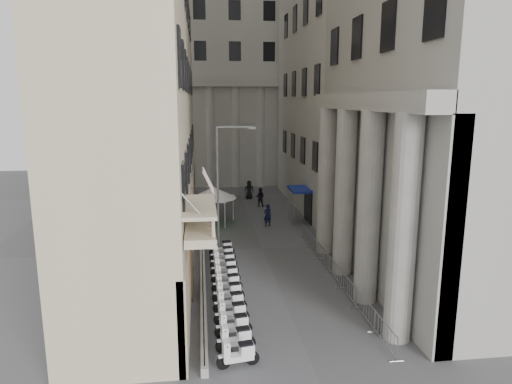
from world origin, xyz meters
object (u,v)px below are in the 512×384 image
at_px(scooter_0, 239,367).
at_px(pedestrian_a, 267,215).
at_px(info_kiosk, 203,218).
at_px(pedestrian_b, 260,197).
at_px(security_tent, 209,192).
at_px(street_lamp, 223,175).

bearing_deg(scooter_0, pedestrian_a, -20.44).
distance_m(scooter_0, pedestrian_a, 20.80).
relative_size(info_kiosk, pedestrian_b, 0.89).
xyz_separation_m(scooter_0, pedestrian_a, (4.17, 20.36, 0.94)).
bearing_deg(security_tent, scooter_0, -88.33).
bearing_deg(info_kiosk, security_tent, 54.43).
bearing_deg(street_lamp, info_kiosk, 109.24).
bearing_deg(street_lamp, scooter_0, -89.13).
relative_size(pedestrian_a, pedestrian_b, 1.00).
height_order(scooter_0, pedestrian_b, pedestrian_b).
xyz_separation_m(pedestrian_a, pedestrian_b, (0.32, 7.26, 0.00)).
height_order(scooter_0, security_tent, security_tent).
distance_m(info_kiosk, pedestrian_b, 9.27).
distance_m(scooter_0, street_lamp, 16.55).
relative_size(info_kiosk, pedestrian_a, 0.89).
xyz_separation_m(security_tent, street_lamp, (0.87, -6.73, 2.52)).
xyz_separation_m(scooter_0, street_lamp, (0.22, 15.72, 5.18)).
bearing_deg(security_tent, pedestrian_a, -23.41).
xyz_separation_m(security_tent, pedestrian_b, (5.14, 5.17, -1.72)).
distance_m(info_kiosk, pedestrian_a, 5.42).
height_order(scooter_0, info_kiosk, info_kiosk).
bearing_deg(security_tent, pedestrian_b, 45.16).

